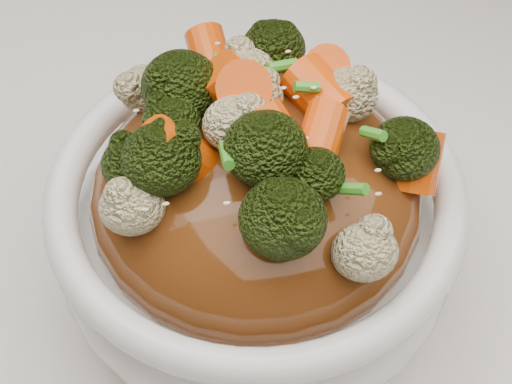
{
  "coord_description": "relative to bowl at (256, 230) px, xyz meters",
  "views": [
    {
      "loc": [
        -0.07,
        -0.24,
        1.16
      ],
      "look_at": [
        -0.02,
        0.02,
        0.83
      ],
      "focal_mm": 55.0,
      "sensor_mm": 36.0,
      "label": 1
    }
  ],
  "objects": [
    {
      "name": "sauce_base",
      "position": [
        0.0,
        -0.0,
        0.03
      ],
      "size": [
        0.23,
        0.23,
        0.1
      ],
      "primitive_type": "ellipsoid",
      "rotation": [
        0.0,
        0.0,
        -0.33
      ],
      "color": "#5A2B0F",
      "rests_on": "bowl"
    },
    {
      "name": "bowl",
      "position": [
        0.0,
        0.0,
        0.0
      ],
      "size": [
        0.29,
        0.29,
        0.09
      ],
      "primitive_type": null,
      "rotation": [
        0.0,
        0.0,
        -0.33
      ],
      "color": "white",
      "rests_on": "tablecloth"
    },
    {
      "name": "tablecloth",
      "position": [
        0.02,
        -0.02,
        -0.06
      ],
      "size": [
        1.2,
        0.8,
        0.04
      ],
      "primitive_type": "cube",
      "color": "silver",
      "rests_on": "dining_table"
    },
    {
      "name": "cauliflower",
      "position": [
        0.0,
        -0.0,
        0.09
      ],
      "size": [
        0.23,
        0.23,
        0.04
      ],
      "primitive_type": null,
      "rotation": [
        0.0,
        0.0,
        -0.33
      ],
      "color": "beige",
      "rests_on": "sauce_base"
    },
    {
      "name": "broccoli",
      "position": [
        0.0,
        -0.0,
        0.1
      ],
      "size": [
        0.23,
        0.23,
        0.05
      ],
      "primitive_type": null,
      "rotation": [
        0.0,
        0.0,
        -0.33
      ],
      "color": "black",
      "rests_on": "sauce_base"
    },
    {
      "name": "scallions",
      "position": [
        0.0,
        -0.0,
        0.1
      ],
      "size": [
        0.17,
        0.17,
        0.02
      ],
      "primitive_type": null,
      "rotation": [
        0.0,
        0.0,
        -0.33
      ],
      "color": "#3A9522",
      "rests_on": "sauce_base"
    },
    {
      "name": "sesame_seeds",
      "position": [
        0.0,
        0.0,
        0.1
      ],
      "size": [
        0.21,
        0.21,
        0.01
      ],
      "primitive_type": null,
      "rotation": [
        0.0,
        0.0,
        -0.33
      ],
      "color": "beige",
      "rests_on": "sauce_base"
    },
    {
      "name": "carrots",
      "position": [
        0.0,
        -0.0,
        0.1
      ],
      "size": [
        0.23,
        0.23,
        0.05
      ],
      "primitive_type": null,
      "rotation": [
        0.0,
        0.0,
        -0.33
      ],
      "color": "#E04A07",
      "rests_on": "sauce_base"
    }
  ]
}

